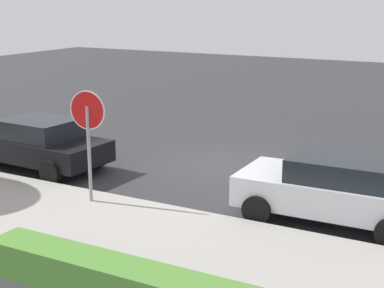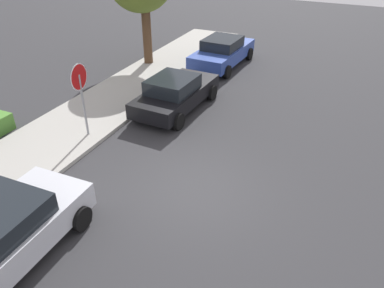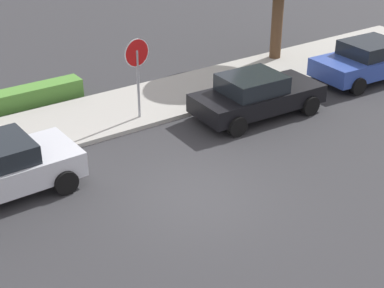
% 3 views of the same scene
% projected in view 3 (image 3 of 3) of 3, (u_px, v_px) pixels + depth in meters
% --- Properties ---
extents(ground_plane, '(60.00, 60.00, 0.00)m').
position_uv_depth(ground_plane, '(193.00, 196.00, 14.94)').
color(ground_plane, '#2D2D30').
extents(sidewalk_curb, '(32.00, 3.18, 0.14)m').
position_uv_depth(sidewalk_curb, '(94.00, 117.00, 19.02)').
color(sidewalk_curb, '#9E9B93').
rests_on(sidewalk_curb, ground_plane).
extents(stop_sign, '(0.89, 0.12, 2.73)m').
position_uv_depth(stop_sign, '(137.00, 64.00, 18.09)').
color(stop_sign, gray).
rests_on(stop_sign, ground_plane).
extents(parked_car_black, '(4.43, 2.22, 1.44)m').
position_uv_depth(parked_car_black, '(256.00, 95.00, 19.01)').
color(parked_car_black, black).
rests_on(parked_car_black, ground_plane).
extents(parked_car_blue, '(4.67, 2.29, 1.47)m').
position_uv_depth(parked_car_blue, '(370.00, 60.00, 22.00)').
color(parked_car_blue, '#2D479E').
rests_on(parked_car_blue, ground_plane).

